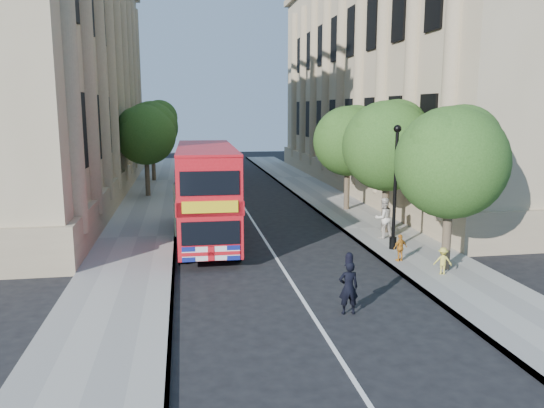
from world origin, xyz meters
name	(u,v)px	position (x,y,z in m)	size (l,w,h in m)	color
ground	(310,312)	(0.00, 0.00, 0.00)	(120.00, 120.00, 0.00)	black
pavement_right	(376,229)	(5.75, 10.00, 0.06)	(3.50, 80.00, 0.12)	gray
pavement_left	(138,238)	(-5.75, 10.00, 0.06)	(3.50, 80.00, 0.12)	gray
building_right	(416,67)	(13.80, 24.00, 9.00)	(12.00, 38.00, 18.00)	tan
building_left	(24,62)	(-13.80, 24.00, 9.00)	(12.00, 38.00, 18.00)	tan
tree_right_near	(452,156)	(5.84, 3.03, 4.25)	(4.00, 4.00, 6.08)	#473828
tree_right_mid	(388,141)	(5.84, 9.03, 4.45)	(4.20, 4.20, 6.37)	#473828
tree_right_far	(349,137)	(5.84, 15.03, 4.31)	(4.00, 4.00, 6.15)	#473828
tree_left_far	(146,131)	(-5.96, 22.03, 4.44)	(4.00, 4.00, 6.30)	#473828
tree_left_back	(152,124)	(-5.96, 30.03, 4.71)	(4.20, 4.20, 6.65)	#473828
lamp_post	(395,193)	(5.00, 6.00, 2.51)	(0.32, 0.32, 5.16)	black
double_decker_bus	(206,191)	(-2.60, 8.89, 2.33)	(2.59, 9.18, 4.22)	red
box_van	(202,200)	(-2.73, 11.37, 1.53)	(2.63, 5.62, 3.13)	black
police_constable	(348,288)	(1.05, -0.31, 0.80)	(0.58, 0.38, 1.59)	black
woman_pedestrian	(383,218)	(5.29, 7.88, 1.04)	(0.90, 0.70, 1.85)	beige
child_a	(400,248)	(4.57, 4.23, 0.65)	(0.62, 0.26, 1.06)	orange
child_b	(443,261)	(5.40, 2.43, 0.60)	(0.63, 0.36, 0.97)	gold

